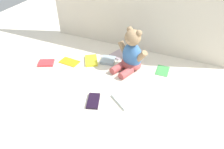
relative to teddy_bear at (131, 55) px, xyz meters
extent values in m
plane|color=silver|center=(-0.05, -0.14, -0.11)|extent=(3.20, 3.20, 0.00)
cube|color=beige|center=(-0.05, 0.28, 0.25)|extent=(1.42, 0.03, 0.71)
ellipsoid|color=#3F72B2|center=(0.00, 0.01, -0.01)|extent=(0.17, 0.15, 0.19)
ellipsoid|color=#B24C4C|center=(0.00, 0.00, -0.08)|extent=(0.18, 0.17, 0.07)
sphere|color=#9E7F5B|center=(0.00, 0.00, 0.12)|extent=(0.14, 0.14, 0.11)
ellipsoid|color=tan|center=(-0.01, -0.03, 0.12)|extent=(0.05, 0.05, 0.03)
sphere|color=#9E7F5B|center=(-0.03, 0.03, 0.16)|extent=(0.05, 0.05, 0.04)
sphere|color=#9E7F5B|center=(0.04, 0.00, 0.16)|extent=(0.05, 0.05, 0.04)
cylinder|color=#9E7F5B|center=(-0.07, 0.03, 0.02)|extent=(0.09, 0.07, 0.10)
cylinder|color=#9E7F5B|center=(0.07, -0.02, 0.02)|extent=(0.09, 0.07, 0.10)
cylinder|color=#B24C4C|center=(-0.07, -0.07, -0.08)|extent=(0.08, 0.11, 0.05)
cylinder|color=#B24C4C|center=(0.00, -0.10, -0.08)|extent=(0.08, 0.11, 0.05)
cube|color=yellow|center=(-0.29, -0.04, -0.10)|extent=(0.14, 0.16, 0.02)
cube|color=white|center=(0.07, -0.33, -0.10)|extent=(0.15, 0.14, 0.01)
cube|color=#90A2AB|center=(-0.18, 0.01, -0.10)|extent=(0.12, 0.12, 0.02)
cube|color=#42994D|center=(0.21, 0.05, -0.10)|extent=(0.09, 0.12, 0.01)
cube|color=black|center=(-0.08, -0.40, -0.10)|extent=(0.10, 0.13, 0.01)
cube|color=#D3363C|center=(-0.57, -0.19, -0.10)|extent=(0.13, 0.12, 0.02)
cube|color=gold|center=(-0.43, -0.11, -0.10)|extent=(0.14, 0.09, 0.01)
cube|color=#A5939F|center=(-0.13, 0.13, -0.10)|extent=(0.14, 0.16, 0.01)
camera|label=1|loc=(0.36, -1.14, 0.74)|focal=33.60mm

